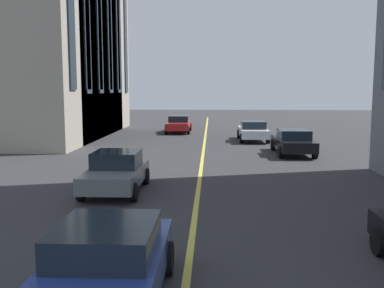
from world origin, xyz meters
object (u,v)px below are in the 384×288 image
at_px(car_grey_parked_a, 116,172).
at_px(car_black_far, 293,142).
at_px(car_blue_mid, 104,268).
at_px(car_red_near, 179,124).
at_px(car_white_trailing, 253,131).

xyz_separation_m(car_grey_parked_a, car_black_far, (9.05, -7.73, 0.00)).
bearing_deg(car_blue_mid, car_red_near, 1.92).
relative_size(car_white_trailing, car_red_near, 1.00).
distance_m(car_grey_parked_a, car_red_near, 20.87).
bearing_deg(car_blue_mid, car_grey_parked_a, 11.03).
height_order(car_black_far, car_white_trailing, same).
xyz_separation_m(car_grey_parked_a, car_red_near, (20.87, -0.61, 0.00)).
height_order(car_blue_mid, car_white_trailing, same).
xyz_separation_m(car_blue_mid, car_white_trailing, (23.37, -4.56, 0.00)).
distance_m(car_white_trailing, car_red_near, 7.88).
height_order(car_black_far, car_red_near, same).
distance_m(car_blue_mid, car_red_near, 29.01).
bearing_deg(car_grey_parked_a, car_white_trailing, -21.94).
bearing_deg(car_black_far, car_blue_mid, 160.30).
height_order(car_blue_mid, car_red_near, same).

